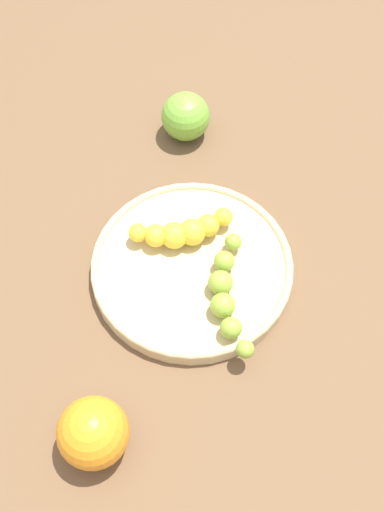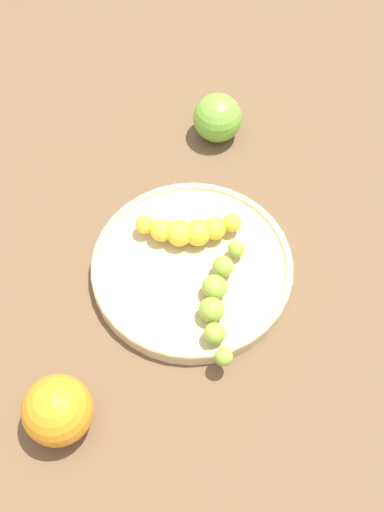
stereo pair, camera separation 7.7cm
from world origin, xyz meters
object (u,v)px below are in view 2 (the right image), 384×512
Objects in this scene: banana_yellow at (189,230)px; fruit_bowl at (192,267)px; banana_green at (218,299)px; orange_fruit at (58,410)px; apple_green at (217,118)px.

fruit_bowl is at bearing 4.93° from banana_yellow.
fruit_bowl is at bearing -54.01° from banana_green.
banana_green is (0.08, -0.06, -0.00)m from banana_yellow.
apple_green is (-0.09, 0.44, -0.00)m from orange_fruit.
banana_yellow is 1.63× the size of apple_green.
orange_fruit is (-0.07, -0.21, 0.00)m from banana_green.
fruit_bowl is at bearing 87.91° from orange_fruit.
fruit_bowl is 2.24× the size of banana_yellow.
banana_green is 1.93× the size of orange_fruit.
fruit_bowl is at bearing -64.25° from apple_green.
apple_green is at bearing 166.69° from banana_yellow.
banana_yellow is at bearing 130.98° from fruit_bowl.
apple_green is (-0.10, 0.21, 0.02)m from fruit_bowl.
fruit_bowl is 3.67× the size of apple_green.
orange_fruit reaches higher than fruit_bowl.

